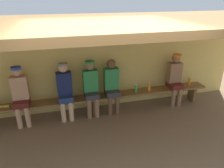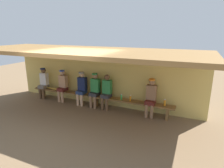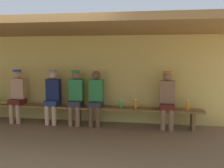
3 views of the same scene
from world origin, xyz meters
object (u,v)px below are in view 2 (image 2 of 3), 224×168
player_in_white (95,88)px  player_middle (107,90)px  water_bottle_clear (121,97)px  water_bottle_orange (165,103)px  player_near_post (63,84)px  water_bottle_blue (130,98)px  player_shirtless_tan (44,82)px  player_with_sunglasses (151,96)px  baseball_bat (51,88)px  bench (96,97)px  player_leftmost (82,87)px

player_in_white → player_middle: (0.51, -0.00, -0.02)m
player_in_white → water_bottle_clear: player_in_white is taller
water_bottle_orange → water_bottle_clear: size_ratio=1.05×
player_in_white → player_middle: 0.51m
player_near_post → water_bottle_clear: 2.67m
water_bottle_blue → player_shirtless_tan: bearing=179.6°
water_bottle_orange → water_bottle_blue: size_ratio=1.00×
player_in_white → water_bottle_clear: 1.14m
player_middle → player_with_sunglasses: player_with_sunglasses is taller
water_bottle_orange → baseball_bat: water_bottle_orange is taller
bench → player_shirtless_tan: bearing=179.9°
bench → water_bottle_blue: 1.44m
player_leftmost → water_bottle_clear: size_ratio=6.30×
player_leftmost → baseball_bat: bearing=-179.9°
player_in_white → player_leftmost: bearing=180.0°
player_near_post → player_with_sunglasses: 3.75m
player_near_post → player_leftmost: 0.95m
water_bottle_orange → water_bottle_blue: 1.20m
water_bottle_blue → baseball_bat: (-3.68, 0.03, -0.07)m
player_middle → water_bottle_clear: player_middle is taller
player_near_post → player_in_white: size_ratio=1.00×
player_in_white → player_with_sunglasses: size_ratio=1.00×
player_with_sunglasses → water_bottle_clear: player_with_sunglasses is taller
player_in_white → water_bottle_clear: bearing=-1.4°
player_with_sunglasses → player_near_post: bearing=180.0°
player_near_post → player_with_sunglasses: size_ratio=1.00×
baseball_bat → player_in_white: bearing=7.3°
player_near_post → player_middle: bearing=-0.0°
bench → water_bottle_blue: (1.43, -0.03, 0.18)m
player_middle → player_in_white: bearing=179.9°
player_middle → player_with_sunglasses: 1.70m
bench → player_in_white: size_ratio=4.46×
bench → player_in_white: bearing=175.6°
player_near_post → player_with_sunglasses: same height
player_middle → water_bottle_orange: bearing=0.8°
water_bottle_orange → water_bottle_blue: (-1.20, -0.06, 0.00)m
player_near_post → player_shirtless_tan: same height
bench → baseball_bat: bearing=-180.0°
player_with_sunglasses → player_shirtless_tan: (-4.78, 0.00, 0.00)m
player_with_sunglasses → water_bottle_orange: (0.48, 0.03, -0.18)m
water_bottle_orange → player_leftmost: bearing=-179.5°
player_shirtless_tan → water_bottle_orange: bearing=0.3°
player_leftmost → water_bottle_blue: player_leftmost is taller
player_near_post → baseball_bat: (-0.66, -0.00, -0.25)m
water_bottle_orange → baseball_bat: (-4.89, -0.03, -0.07)m
player_in_white → baseball_bat: (-2.21, -0.00, -0.25)m
water_bottle_blue → water_bottle_clear: bearing=179.5°
player_near_post → player_in_white: (1.55, 0.00, 0.00)m
water_bottle_orange → water_bottle_blue: bearing=-177.0°
water_bottle_orange → baseball_bat: size_ratio=0.27×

